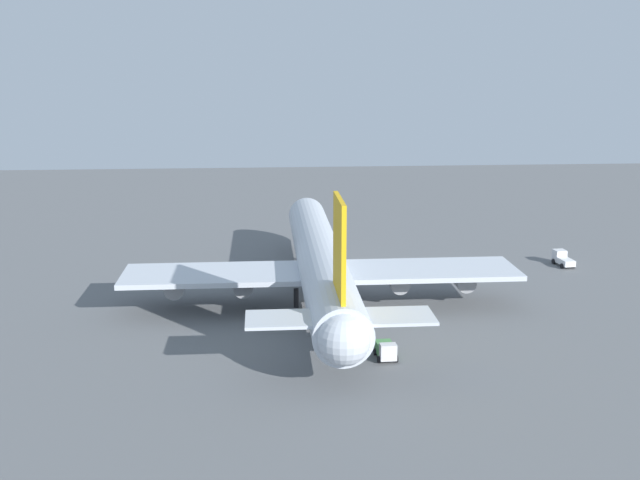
# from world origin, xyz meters

# --- Properties ---
(ground_plane) EXTENTS (278.38, 278.38, 0.00)m
(ground_plane) POSITION_xyz_m (0.00, 0.00, 0.00)
(ground_plane) COLOR slate
(cargo_airplane) EXTENTS (69.59, 55.25, 19.90)m
(cargo_airplane) POSITION_xyz_m (-0.25, -0.00, 5.94)
(cargo_airplane) COLOR silver
(cargo_airplane) RESTS_ON ground_plane
(fuel_truck) EXTENTS (5.15, 2.70, 2.42)m
(fuel_truck) POSITION_xyz_m (15.59, -42.57, 1.16)
(fuel_truck) COLOR silver
(fuel_truck) RESTS_ON ground_plane
(cargo_loader) EXTENTS (3.98, 2.49, 2.32)m
(cargo_loader) POSITION_xyz_m (-22.90, -5.93, 1.13)
(cargo_loader) COLOR silver
(cargo_loader) RESTS_ON ground_plane
(safety_cone_nose) EXTENTS (0.57, 0.57, 0.82)m
(safety_cone_nose) POSITION_xyz_m (31.32, -3.34, 0.41)
(safety_cone_nose) COLOR orange
(safety_cone_nose) RESTS_ON ground_plane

